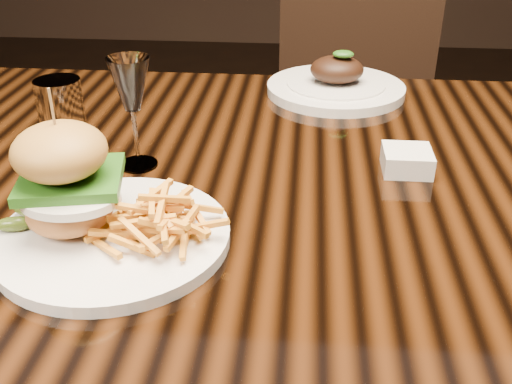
# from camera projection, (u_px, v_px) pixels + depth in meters

# --- Properties ---
(dining_table) EXTENTS (1.60, 0.90, 0.75)m
(dining_table) POSITION_uv_depth(u_px,v_px,m) (268.00, 217.00, 0.90)
(dining_table) COLOR black
(dining_table) RESTS_ON ground
(burger_plate) EXTENTS (0.27, 0.27, 0.19)m
(burger_plate) POSITION_uv_depth(u_px,v_px,m) (103.00, 207.00, 0.69)
(burger_plate) COLOR silver
(burger_plate) RESTS_ON dining_table
(ramekin) EXTENTS (0.08, 0.08, 0.03)m
(ramekin) POSITION_uv_depth(u_px,v_px,m) (407.00, 160.00, 0.86)
(ramekin) COLOR silver
(ramekin) RESTS_ON dining_table
(wine_glass) EXTENTS (0.06, 0.06, 0.16)m
(wine_glass) POSITION_uv_depth(u_px,v_px,m) (131.00, 89.00, 0.83)
(wine_glass) COLOR white
(wine_glass) RESTS_ON dining_table
(water_tumbler) EXTENTS (0.07, 0.07, 0.10)m
(water_tumbler) POSITION_uv_depth(u_px,v_px,m) (61.00, 109.00, 0.95)
(water_tumbler) COLOR white
(water_tumbler) RESTS_ON dining_table
(far_dish) EXTENTS (0.26, 0.26, 0.09)m
(far_dish) POSITION_uv_depth(u_px,v_px,m) (336.00, 85.00, 1.15)
(far_dish) COLOR silver
(far_dish) RESTS_ON dining_table
(chair_far) EXTENTS (0.49, 0.49, 0.95)m
(chair_far) POSITION_uv_depth(u_px,v_px,m) (354.00, 100.00, 1.73)
(chair_far) COLOR black
(chair_far) RESTS_ON ground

